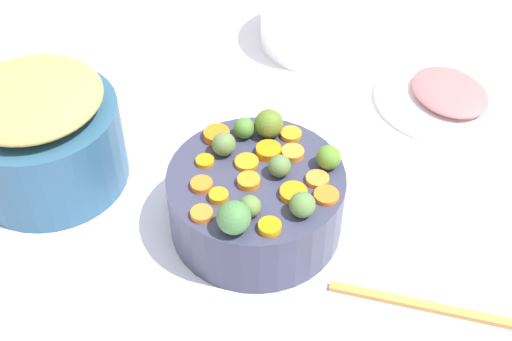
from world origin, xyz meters
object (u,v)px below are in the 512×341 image
at_px(serving_bowl_carrots, 256,201).
at_px(metal_pot, 46,143).
at_px(ham_plate, 442,98).
at_px(casserole_dish, 318,21).

relative_size(serving_bowl_carrots, metal_pot, 1.05).
xyz_separation_m(serving_bowl_carrots, metal_pot, (-0.32, -0.01, 0.02)).
bearing_deg(serving_bowl_carrots, ham_plate, 61.85).
xyz_separation_m(serving_bowl_carrots, casserole_dish, (-0.05, 0.47, -0.00)).
relative_size(serving_bowl_carrots, casserole_dish, 1.15).
relative_size(serving_bowl_carrots, ham_plate, 1.04).
xyz_separation_m(metal_pot, ham_plate, (0.52, 0.39, -0.06)).
height_order(casserole_dish, ham_plate, casserole_dish).
xyz_separation_m(casserole_dish, ham_plate, (0.25, -0.10, -0.04)).
relative_size(metal_pot, casserole_dish, 1.09).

